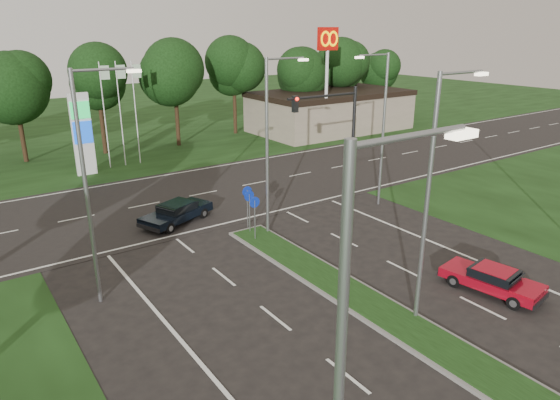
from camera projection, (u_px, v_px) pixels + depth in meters
verge_far at (71, 125)px, 56.25m from camera, size 160.00×50.00×0.02m
cross_road at (189, 196)px, 32.19m from camera, size 160.00×12.00×0.02m
median_kerb at (446, 351)px, 16.65m from camera, size 2.00×26.00×0.12m
commercial_building at (330, 111)px, 52.74m from camera, size 16.00×9.00×4.00m
streetlight_median_near at (432, 188)px, 17.11m from camera, size 2.53×0.22×9.00m
streetlight_median_far at (270, 138)px, 24.87m from camera, size 2.53×0.22×9.00m
streetlight_left_near at (349, 396)px, 7.43m from camera, size 2.53×0.22×9.00m
streetlight_left_far at (90, 178)px, 18.29m from camera, size 2.53×0.22×9.00m
streetlight_right_far at (381, 123)px, 29.08m from camera, size 2.53×0.22×9.00m
traffic_signal at (338, 127)px, 29.90m from camera, size 5.10×0.42×7.00m
median_signs at (250, 204)px, 25.73m from camera, size 1.16×1.76×2.38m
gas_pylon at (85, 132)px, 36.13m from camera, size 5.80×1.26×8.00m
mcdonalds_sign at (328, 55)px, 45.50m from camera, size 2.20×0.47×10.40m
treeline_far at (105, 71)px, 42.39m from camera, size 6.00×6.00×9.90m
red_sedan at (492, 279)px, 20.36m from camera, size 2.19×4.08×1.07m
navy_sedan at (177, 212)px, 27.67m from camera, size 4.53×3.19×1.15m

